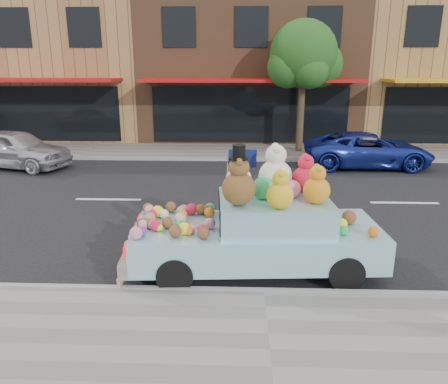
{
  "coord_description": "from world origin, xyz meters",
  "views": [
    {
      "loc": [
        -0.41,
        -11.26,
        3.62
      ],
      "look_at": [
        -0.7,
        -3.33,
        1.25
      ],
      "focal_mm": 35.0,
      "sensor_mm": 36.0,
      "label": 1
    }
  ],
  "objects_px": {
    "street_tree": "(304,60)",
    "art_car": "(258,227)",
    "car_blue": "(368,150)",
    "car_silver": "(15,149)"
  },
  "relations": [
    {
      "from": "street_tree",
      "to": "art_car",
      "type": "distance_m",
      "value": 11.15
    },
    {
      "from": "car_blue",
      "to": "street_tree",
      "type": "bearing_deg",
      "value": 41.76
    },
    {
      "from": "street_tree",
      "to": "car_blue",
      "type": "relative_size",
      "value": 1.18
    },
    {
      "from": "art_car",
      "to": "car_blue",
      "type": "bearing_deg",
      "value": 59.1
    },
    {
      "from": "car_silver",
      "to": "car_blue",
      "type": "relative_size",
      "value": 0.9
    },
    {
      "from": "car_blue",
      "to": "art_car",
      "type": "distance_m",
      "value": 9.25
    },
    {
      "from": "street_tree",
      "to": "art_car",
      "type": "bearing_deg",
      "value": -101.28
    },
    {
      "from": "street_tree",
      "to": "car_blue",
      "type": "bearing_deg",
      "value": -47.96
    },
    {
      "from": "street_tree",
      "to": "car_blue",
      "type": "distance_m",
      "value": 4.41
    },
    {
      "from": "street_tree",
      "to": "art_car",
      "type": "height_order",
      "value": "street_tree"
    }
  ]
}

